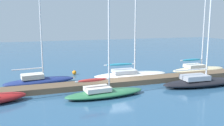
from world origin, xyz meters
TOP-DOWN VIEW (x-y plane):
  - ground_plane at (0.00, 0.00)m, footprint 120.00×120.00m
  - dock_pier at (0.00, 0.00)m, footprint 31.02×1.99m
  - sailboat_1 at (-7.82, 2.77)m, footprint 7.44×2.83m
  - sailboat_2 at (-2.65, -3.36)m, footprint 7.36×2.52m
  - sailboat_3 at (2.58, 2.86)m, footprint 9.08×3.21m
  - sailboat_4 at (7.85, -3.27)m, footprint 8.95×2.78m
  - sailboat_5 at (12.14, 2.57)m, footprint 7.77×2.34m
  - mooring_buoy_orange at (-3.39, 6.51)m, footprint 0.52×0.52m

SIDE VIEW (x-z plane):
  - ground_plane at x=0.00m, z-range 0.00..0.00m
  - mooring_buoy_orange at x=-3.39m, z-range 0.00..0.52m
  - dock_pier at x=0.00m, z-range 0.00..0.54m
  - sailboat_2 at x=-2.65m, z-range -5.07..6.07m
  - sailboat_5 at x=12.14m, z-range -4.83..5.84m
  - sailboat_4 at x=7.85m, z-range -4.75..5.77m
  - sailboat_3 at x=2.58m, z-range -6.83..7.88m
  - sailboat_1 at x=-7.82m, z-range -5.11..6.21m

